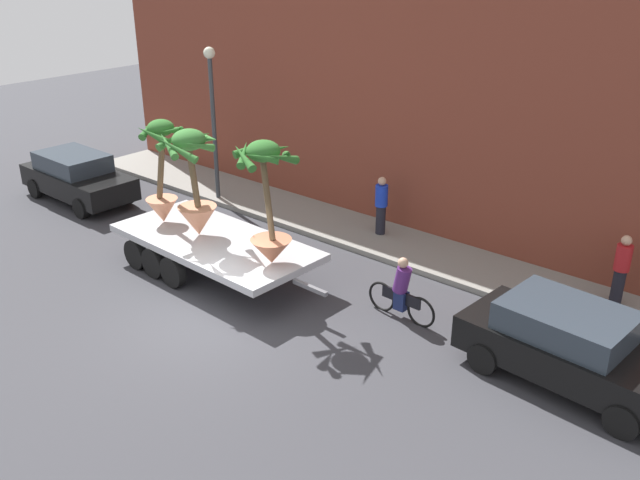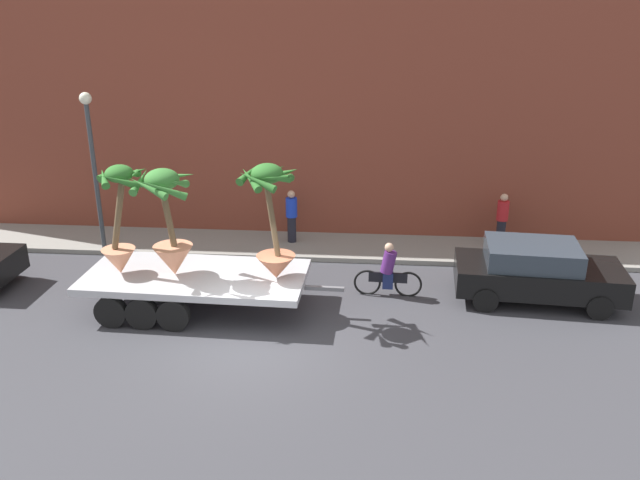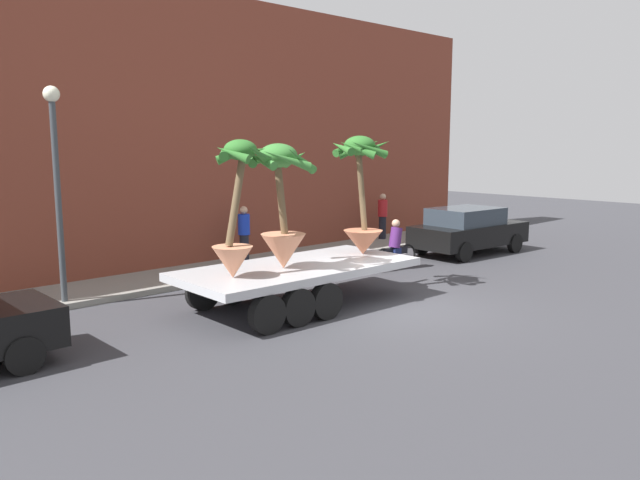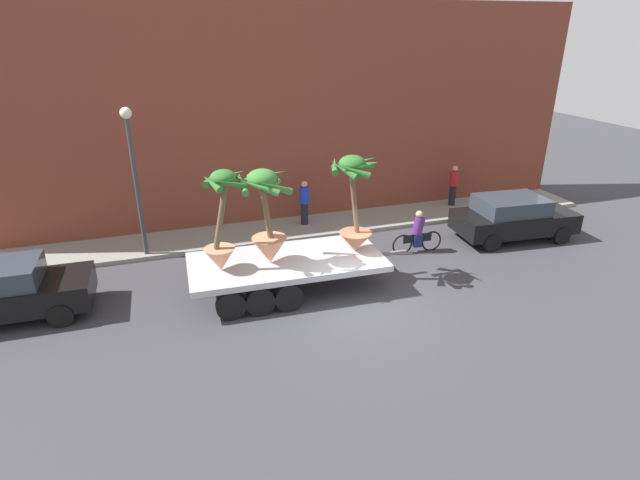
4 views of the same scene
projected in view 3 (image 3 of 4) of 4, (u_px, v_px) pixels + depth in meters
ground_plane at (402, 307)px, 14.42m from camera, size 60.00×60.00×0.00m
sidewalk at (243, 266)px, 18.78m from camera, size 24.00×2.20×0.15m
building_facade at (208, 132)px, 19.39m from camera, size 24.00×1.20×8.12m
flatbed_trailer at (290, 275)px, 14.20m from camera, size 6.66×2.75×0.98m
potted_palm_rear at (236, 214)px, 12.82m from camera, size 1.35×1.36×2.84m
potted_palm_middle at (281, 210)px, 13.67m from camera, size 1.50×1.63×2.76m
potted_palm_front at (361, 196)px, 15.42m from camera, size 1.53×1.53×2.94m
cyclist at (395, 247)px, 18.58m from camera, size 1.84×0.35×1.54m
parked_car at (468, 230)px, 21.22m from camera, size 4.40×2.21×1.58m
pedestrian_near_gate at (383, 215)px, 23.56m from camera, size 0.36×0.36×1.71m
pedestrian_far_left at (244, 233)px, 18.90m from camera, size 0.36×0.36×1.71m
street_lamp at (56, 166)px, 13.88m from camera, size 0.36×0.36×4.83m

